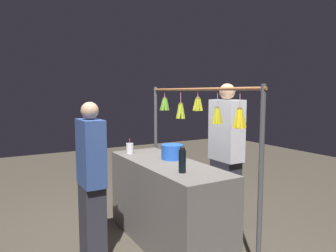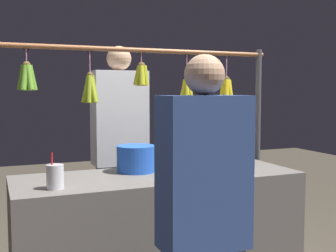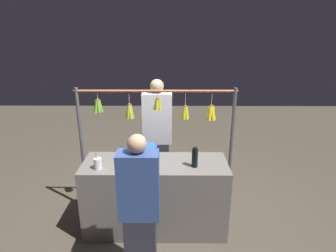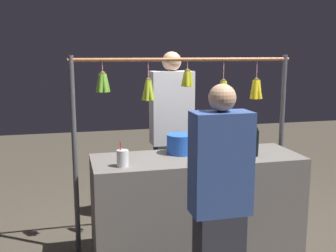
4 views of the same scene
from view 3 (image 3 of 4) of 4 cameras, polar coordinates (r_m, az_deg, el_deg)
ground_plane at (r=3.88m, az=-2.41°, el=-19.44°), size 12.00×12.00×0.00m
market_counter at (r=3.61m, az=-2.51°, el=-13.81°), size 1.72×0.61×0.91m
display_rack at (r=3.62m, az=-2.29°, el=-0.02°), size 2.01×0.12×1.73m
water_bottle at (r=3.26m, az=5.40°, el=-6.32°), size 0.07×0.07×0.24m
blue_bucket at (r=3.48m, az=-4.21°, el=-5.18°), size 0.24×0.24×0.16m
drink_cup at (r=3.32m, az=-13.89°, el=-7.32°), size 0.09×0.09×0.19m
vendor_person at (r=4.16m, az=-2.11°, el=-2.75°), size 0.42×0.23×1.76m
customer_person at (r=2.79m, az=-5.71°, el=-17.05°), size 0.37×0.20×1.56m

